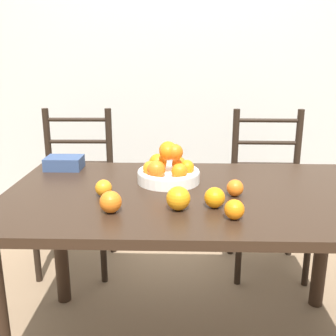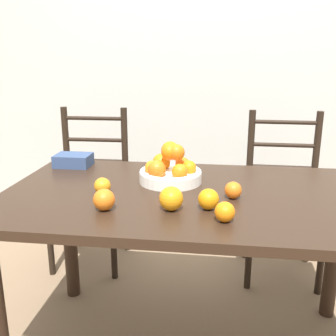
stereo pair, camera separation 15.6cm
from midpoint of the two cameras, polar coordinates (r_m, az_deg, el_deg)
wall_back at (r=2.95m, az=7.55°, el=16.70°), size 8.00×0.06×2.60m
dining_table at (r=1.58m, az=6.35°, el=-7.17°), size 1.49×0.86×0.74m
fruit_bowl at (r=1.64m, az=3.03°, el=-0.31°), size 0.26×0.26×0.17m
orange_loose_0 at (r=1.37m, az=9.16°, el=-4.54°), size 0.07×0.07×0.07m
orange_loose_1 at (r=1.35m, az=3.78°, el=-4.51°), size 0.08×0.08×0.08m
orange_loose_2 at (r=1.49m, az=12.42°, el=-3.21°), size 0.06×0.06×0.06m
orange_loose_3 at (r=1.52m, az=-6.62°, el=-2.63°), size 0.06×0.06×0.06m
orange_loose_4 at (r=1.35m, az=-6.03°, el=-4.65°), size 0.08×0.08×0.08m
orange_loose_5 at (r=1.28m, az=11.73°, el=-6.32°), size 0.07×0.07×0.07m
chair_left at (r=2.44m, az=-9.39°, el=-3.01°), size 0.43×0.41×0.95m
chair_right at (r=2.38m, az=18.17°, el=-4.08°), size 0.42×0.41×0.95m
book_stack at (r=1.93m, az=-11.34°, el=1.08°), size 0.17×0.12×0.06m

